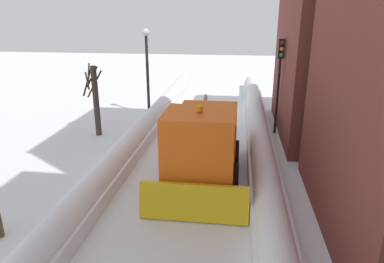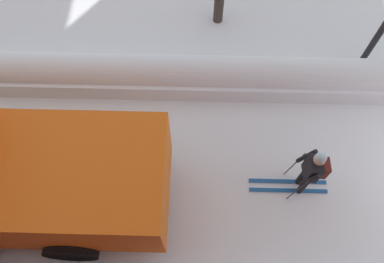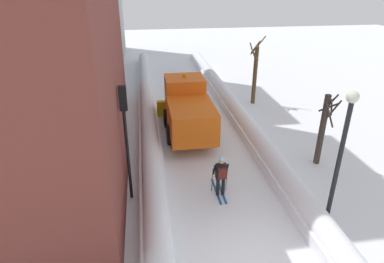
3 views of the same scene
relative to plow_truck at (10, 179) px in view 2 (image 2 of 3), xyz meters
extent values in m
plane|color=white|center=(0.58, 0.61, -1.48)|extent=(80.00, 80.00, 0.00)
cube|color=white|center=(3.33, 0.61, -1.23)|extent=(1.10, 36.00, 0.50)
cylinder|color=white|center=(3.33, 0.61, -0.98)|extent=(0.90, 34.20, 0.90)
cube|color=orange|center=(0.00, -1.32, -0.08)|extent=(2.30, 3.40, 1.60)
cylinder|color=black|center=(-1.15, -1.12, -0.93)|extent=(0.25, 1.10, 1.10)
cylinder|color=black|center=(1.15, -1.12, -0.93)|extent=(0.25, 1.10, 1.10)
cylinder|color=black|center=(0.40, -5.97, -1.07)|extent=(0.14, 0.14, 0.82)
cylinder|color=black|center=(0.62, -5.97, -1.07)|extent=(0.14, 0.14, 0.82)
cube|color=black|center=(0.51, -5.97, -0.35)|extent=(0.42, 0.26, 0.62)
cube|color=#591E19|center=(0.51, -6.18, -0.32)|extent=(0.32, 0.16, 0.44)
sphere|color=tan|center=(0.51, -5.97, 0.12)|extent=(0.24, 0.24, 0.24)
sphere|color=silver|center=(0.51, -5.97, 0.22)|extent=(0.22, 0.22, 0.22)
cylinder|color=black|center=(0.25, -5.87, -0.32)|extent=(0.09, 0.33, 0.56)
cylinder|color=black|center=(0.77, -5.87, -0.32)|extent=(0.09, 0.33, 0.56)
cube|color=#194C8C|center=(0.40, -5.72, -1.46)|extent=(0.09, 1.80, 0.03)
cube|color=#194C8C|center=(0.62, -5.72, -1.46)|extent=(0.09, 1.80, 0.03)
cylinder|color=#262628|center=(0.21, -5.75, -0.88)|extent=(0.02, 0.19, 1.19)
cylinder|color=#262628|center=(0.81, -5.75, -0.88)|extent=(0.02, 0.19, 1.19)
camera|label=1|loc=(-1.13, 11.68, 4.34)|focal=32.85mm
camera|label=2|loc=(-2.34, -3.56, 6.69)|focal=34.33mm
camera|label=3|loc=(-2.29, -16.90, 6.68)|focal=31.08mm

